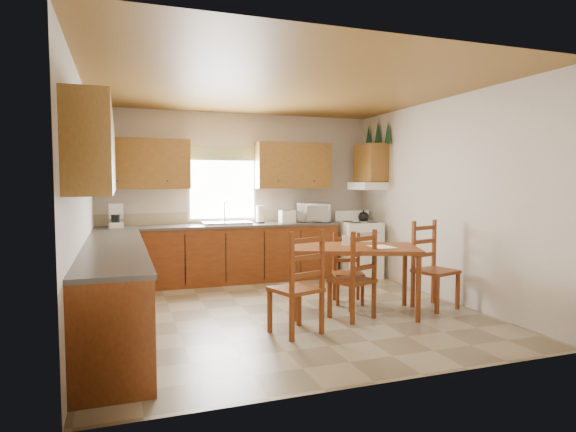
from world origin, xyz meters
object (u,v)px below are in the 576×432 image
object	(u,v)px
chair_near_right	(352,274)
chair_far_right	(436,265)
stove	(359,250)
chair_far_left	(348,269)
microwave	(313,213)
chair_near_left	(296,282)
dining_table	(353,280)

from	to	relation	value
chair_near_right	chair_far_right	size ratio (longest dim) A/B	0.95
stove	chair_far_left	xyz separation A→B (m)	(-0.95, -1.50, -0.00)
microwave	chair_near_left	world-z (taller)	microwave
microwave	dining_table	world-z (taller)	microwave
stove	chair_near_right	world-z (taller)	chair_near_right
dining_table	chair_far_left	world-z (taller)	chair_far_left
chair_far_left	stove	bearing A→B (deg)	74.12
stove	chair_near_left	size ratio (longest dim) A/B	0.83
chair_far_left	chair_far_right	world-z (taller)	chair_far_right
microwave	chair_near_right	xyz separation A→B (m)	(-0.53, -2.47, -0.56)
stove	chair_far_right	distance (m)	2.10
chair_near_left	chair_far_right	bearing A→B (deg)	172.08
dining_table	chair_near_left	bearing A→B (deg)	-129.48
chair_near_left	chair_far_left	distance (m)	1.47
chair_near_left	chair_far_right	xyz separation A→B (m)	(2.00, 0.37, -0.00)
dining_table	chair_far_left	bearing A→B (deg)	91.59
chair_far_right	microwave	bearing A→B (deg)	89.97
chair_near_left	chair_far_right	world-z (taller)	same
chair_near_right	chair_far_right	world-z (taller)	chair_far_right
microwave	chair_near_left	distance (m)	3.14
dining_table	chair_near_left	distance (m)	1.07
chair_near_left	chair_near_right	distance (m)	0.87
dining_table	chair_far_right	world-z (taller)	chair_far_right
chair_near_left	microwave	bearing A→B (deg)	-134.12
dining_table	chair_far_right	distance (m)	1.09
stove	chair_near_right	distance (m)	2.48
chair_near_left	chair_far_right	distance (m)	2.04
chair_near_right	chair_far_left	world-z (taller)	chair_near_right
dining_table	stove	bearing A→B (deg)	81.56
microwave	chair_far_right	xyz separation A→B (m)	(0.66, -2.42, -0.53)
microwave	dining_table	bearing A→B (deg)	-80.87
chair_near_right	chair_near_left	bearing A→B (deg)	-0.26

